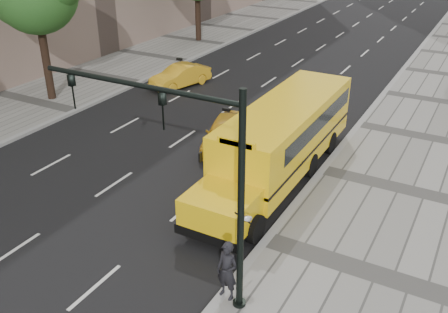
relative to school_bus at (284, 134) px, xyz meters
The scene contains 9 objects.
ground 4.91m from the school_bus, 169.51° to the left, with size 140.00×140.00×0.00m, color black.
sidewalk_far 15.61m from the school_bus, behind, with size 6.00×140.00×0.15m, color gray.
curb_museum 2.41m from the school_bus, 29.05° to the left, with size 0.30×140.00×0.15m, color gray.
curb_far 12.64m from the school_bus, behind, with size 0.30×140.00×0.15m, color gray.
school_bus is the anchor object (origin of this frame).
taxi_near 3.58m from the school_bus, 161.40° to the left, with size 1.69×4.20×1.43m, color gold.
taxi_far 12.42m from the school_bus, 143.47° to the left, with size 1.41×4.05×1.33m, color gold.
pedestrian 7.97m from the school_bus, 78.00° to the right, with size 0.66×0.43×1.80m, color black.
traffic_signal 8.25m from the school_bus, 84.99° to the right, with size 6.18×0.36×6.40m.
Camera 1 is at (11.32, -18.09, 9.97)m, focal length 40.00 mm.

